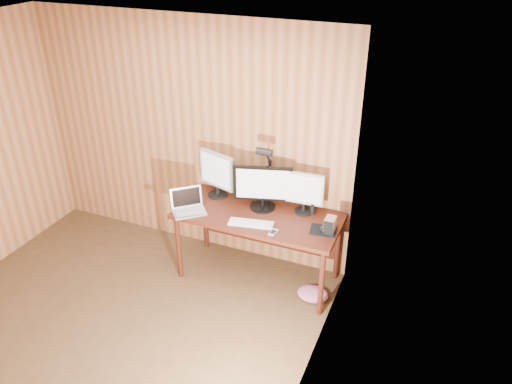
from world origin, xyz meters
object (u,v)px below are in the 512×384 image
Objects in this scene: keyboard at (251,223)px; monitor_left at (217,173)px; desk at (261,221)px; mouse at (323,228)px; monitor_center at (263,187)px; desk_lamp at (267,166)px; laptop at (188,206)px; hard_drive at (330,225)px; speaker at (313,209)px; phone at (273,232)px; monitor_right at (304,192)px.

monitor_left is at bearing 133.99° from keyboard.
desk is 0.68m from mouse.
monitor_center is 0.84× the size of desk_lamp.
monitor_left is at bearing 28.99° from laptop.
hard_drive reaches higher than desk.
laptop is at bearing -158.09° from desk.
mouse is 0.99× the size of speaker.
monitor_left is 1.24× the size of laptop.
laptop reaches higher than hard_drive.
monitor_center is 0.52m from phone.
speaker reaches higher than phone.
hard_drive is at bearing -39.20° from monitor_right.
monitor_right is at bearing 138.63° from mouse.
desk is 0.66m from monitor_left.
laptop is at bearing -92.43° from monitor_left.
laptop is 0.89× the size of keyboard.
monitor_center is 0.52m from speaker.
mouse is (0.66, -0.11, 0.15)m from desk.
hard_drive reaches higher than phone.
keyboard is 0.73m from hard_drive.
hard_drive is 1.27× the size of speaker.
monitor_center is 1.17× the size of monitor_left.
monitor_left is 0.92m from monitor_right.
monitor_right is at bearing 18.68° from desk.
monitor_right is 0.19m from speaker.
phone is (0.91, -0.06, -0.05)m from laptop.
monitor_left is 0.55m from desk_lamp.
monitor_left is at bearing 178.41° from monitor_right.
mouse is at bearing -30.75° from monitor_center.
laptop is 3.41× the size of mouse.
keyboard is 2.99× the size of hard_drive.
desk_lamp reaches higher than speaker.
monitor_center is at bearing 81.69° from keyboard.
mouse is (0.27, -0.24, -0.20)m from monitor_right.
mouse is 0.98× the size of phone.
desk is 2.86× the size of monitor_center.
desk is 0.73m from laptop.
hard_drive is at bearing 4.10° from mouse.
laptop is 0.66m from keyboard.
monitor_right is 2.89× the size of hard_drive.
speaker is (-0.23, 0.24, -0.02)m from hard_drive.
mouse reaches higher than desk.
keyboard is at bearing -140.03° from speaker.
monitor_right is at bearing -177.33° from speaker.
mouse is at bearing -176.74° from hard_drive.
monitor_left is at bearing 158.03° from monitor_center.
monitor_right is 3.62× the size of phone.
speaker is 0.60m from desk_lamp.
monitor_center is 0.20m from desk_lamp.
mouse is at bearing -54.16° from speaker.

